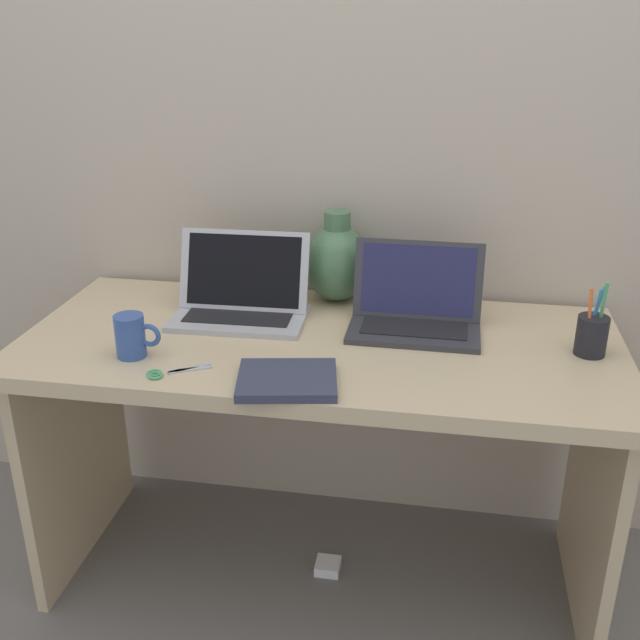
% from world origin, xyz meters
% --- Properties ---
extents(ground_plane, '(6.00, 6.00, 0.00)m').
position_xyz_m(ground_plane, '(0.00, 0.00, 0.00)').
color(ground_plane, slate).
extents(back_wall, '(4.40, 0.04, 2.40)m').
position_xyz_m(back_wall, '(0.00, 0.38, 1.20)').
color(back_wall, '#BCAD99').
rests_on(back_wall, ground).
extents(desk, '(1.50, 0.67, 0.74)m').
position_xyz_m(desk, '(0.00, 0.00, 0.58)').
color(desk, '#D1B78C').
rests_on(desk, ground).
extents(laptop_left, '(0.35, 0.23, 0.22)m').
position_xyz_m(laptop_left, '(-0.23, 0.11, 0.80)').
color(laptop_left, '#B2B2B7').
rests_on(laptop_left, desk).
extents(laptop_right, '(0.33, 0.22, 0.21)m').
position_xyz_m(laptop_right, '(0.23, 0.11, 0.80)').
color(laptop_right, '#333338').
rests_on(laptop_right, desk).
extents(green_vase, '(0.18, 0.18, 0.26)m').
position_xyz_m(green_vase, '(0.00, 0.28, 0.85)').
color(green_vase, '#47704C').
rests_on(green_vase, desk).
extents(notebook_stack, '(0.25, 0.22, 0.02)m').
position_xyz_m(notebook_stack, '(-0.03, -0.25, 0.75)').
color(notebook_stack, '#33384C').
rests_on(notebook_stack, desk).
extents(coffee_mug, '(0.11, 0.07, 0.10)m').
position_xyz_m(coffee_mug, '(-0.42, -0.18, 0.79)').
color(coffee_mug, '#335199').
rests_on(coffee_mug, desk).
extents(pen_cup, '(0.07, 0.07, 0.19)m').
position_xyz_m(pen_cup, '(0.65, 0.02, 0.79)').
color(pen_cup, black).
rests_on(pen_cup, desk).
extents(scissors, '(0.14, 0.10, 0.01)m').
position_xyz_m(scissors, '(-0.31, -0.25, 0.74)').
color(scissors, '#B7B7BC').
rests_on(scissors, desk).
extents(power_brick, '(0.07, 0.07, 0.03)m').
position_xyz_m(power_brick, '(0.02, 0.01, 0.01)').
color(power_brick, white).
rests_on(power_brick, ground).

